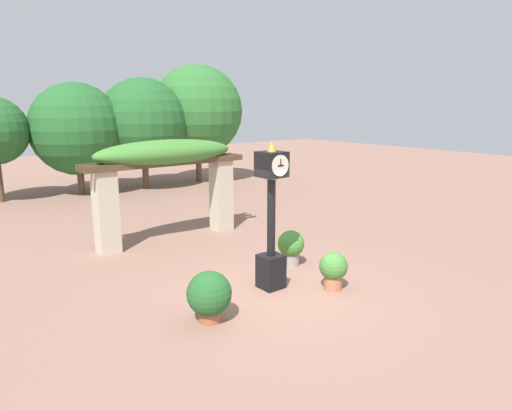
# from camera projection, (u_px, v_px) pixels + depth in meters

# --- Properties ---
(ground_plane) EXTENTS (60.00, 60.00, 0.00)m
(ground_plane) POSITION_uv_depth(u_px,v_px,m) (277.00, 292.00, 9.32)
(ground_plane) COLOR #8E6656
(pedestal_clock) EXTENTS (0.50, 0.55, 3.05)m
(pedestal_clock) POSITION_uv_depth(u_px,v_px,m) (271.00, 220.00, 9.23)
(pedestal_clock) COLOR black
(pedestal_clock) RESTS_ON ground
(pergola) EXTENTS (4.65, 1.13, 2.82)m
(pergola) POSITION_uv_depth(u_px,v_px,m) (167.00, 166.00, 12.43)
(pergola) COLOR #BCB299
(pergola) RESTS_ON ground
(potted_plant_near_left) EXTENTS (0.80, 0.80, 0.92)m
(potted_plant_near_left) POSITION_uv_depth(u_px,v_px,m) (209.00, 295.00, 7.94)
(potted_plant_near_left) COLOR #9E563D
(potted_plant_near_left) RESTS_ON ground
(potted_plant_near_right) EXTENTS (0.58, 0.58, 0.79)m
(potted_plant_near_right) POSITION_uv_depth(u_px,v_px,m) (333.00, 269.00, 9.35)
(potted_plant_near_right) COLOR #B26B4C
(potted_plant_near_right) RESTS_ON ground
(potted_plant_far_left) EXTENTS (0.63, 0.63, 0.85)m
(potted_plant_far_left) POSITION_uv_depth(u_px,v_px,m) (291.00, 246.00, 10.76)
(potted_plant_far_left) COLOR gray
(potted_plant_far_left) RESTS_ON ground
(tree_line) EXTENTS (15.38, 4.38, 5.61)m
(tree_line) POSITION_uv_depth(u_px,v_px,m) (120.00, 121.00, 19.76)
(tree_line) COLOR brown
(tree_line) RESTS_ON ground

